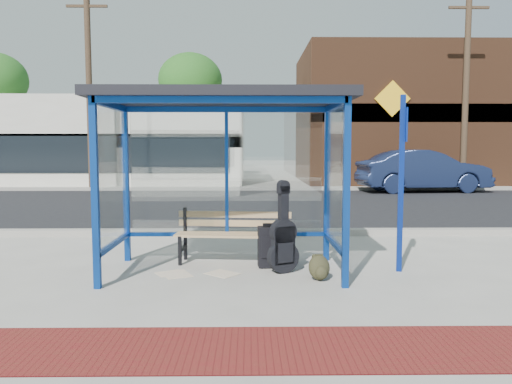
{
  "coord_description": "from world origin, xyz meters",
  "views": [
    {
      "loc": [
        0.34,
        -6.68,
        1.7
      ],
      "look_at": [
        0.43,
        0.2,
        1.09
      ],
      "focal_mm": 35.0,
      "sensor_mm": 36.0,
      "label": 1
    }
  ],
  "objects_px": {
    "parked_car": "(423,171)",
    "fire_hydrant": "(485,179)",
    "bench": "(234,232)",
    "backpack": "(320,268)",
    "suitcase": "(271,247)",
    "guitar_bag": "(283,241)"
  },
  "relations": [
    {
      "from": "guitar_bag",
      "to": "suitcase",
      "type": "xyz_separation_m",
      "value": [
        -0.15,
        0.33,
        -0.14
      ]
    },
    {
      "from": "suitcase",
      "to": "backpack",
      "type": "relative_size",
      "value": 1.9
    },
    {
      "from": "guitar_bag",
      "to": "fire_hydrant",
      "type": "distance_m",
      "value": 16.46
    },
    {
      "from": "backpack",
      "to": "parked_car",
      "type": "xyz_separation_m",
      "value": [
        5.77,
        12.77,
        0.65
      ]
    },
    {
      "from": "suitcase",
      "to": "parked_car",
      "type": "height_order",
      "value": "parked_car"
    },
    {
      "from": "backpack",
      "to": "fire_hydrant",
      "type": "bearing_deg",
      "value": 48.51
    },
    {
      "from": "bench",
      "to": "backpack",
      "type": "bearing_deg",
      "value": -36.65
    },
    {
      "from": "bench",
      "to": "parked_car",
      "type": "distance_m",
      "value": 13.64
    },
    {
      "from": "parked_car",
      "to": "guitar_bag",
      "type": "bearing_deg",
      "value": 147.95
    },
    {
      "from": "fire_hydrant",
      "to": "parked_car",
      "type": "bearing_deg",
      "value": -157.59
    },
    {
      "from": "fire_hydrant",
      "to": "backpack",
      "type": "bearing_deg",
      "value": -122.09
    },
    {
      "from": "bench",
      "to": "fire_hydrant",
      "type": "xyz_separation_m",
      "value": [
        9.92,
        13.0,
        -0.03
      ]
    },
    {
      "from": "backpack",
      "to": "suitcase",
      "type": "bearing_deg",
      "value": 120.4
    },
    {
      "from": "parked_car",
      "to": "suitcase",
      "type": "bearing_deg",
      "value": 146.76
    },
    {
      "from": "guitar_bag",
      "to": "suitcase",
      "type": "height_order",
      "value": "guitar_bag"
    },
    {
      "from": "parked_car",
      "to": "fire_hydrant",
      "type": "bearing_deg",
      "value": -73.01
    },
    {
      "from": "fire_hydrant",
      "to": "suitcase",
      "type": "bearing_deg",
      "value": -125.2
    },
    {
      "from": "backpack",
      "to": "fire_hydrant",
      "type": "height_order",
      "value": "fire_hydrant"
    },
    {
      "from": "suitcase",
      "to": "fire_hydrant",
      "type": "xyz_separation_m",
      "value": [
        9.38,
        13.3,
        0.13
      ]
    },
    {
      "from": "bench",
      "to": "suitcase",
      "type": "xyz_separation_m",
      "value": [
        0.54,
        -0.3,
        -0.16
      ]
    },
    {
      "from": "guitar_bag",
      "to": "backpack",
      "type": "distance_m",
      "value": 0.65
    },
    {
      "from": "backpack",
      "to": "guitar_bag",
      "type": "bearing_deg",
      "value": 129.29
    }
  ]
}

